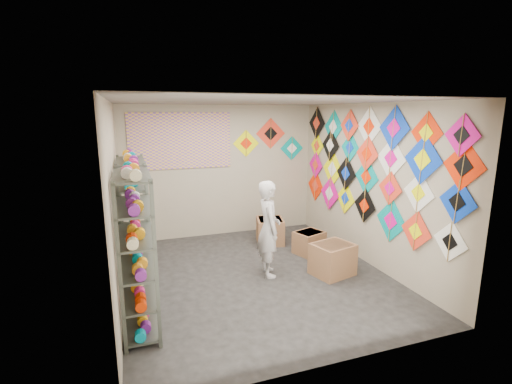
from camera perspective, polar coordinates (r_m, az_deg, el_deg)
name	(u,v)px	position (r m, az deg, el deg)	size (l,w,h in m)	color
ground	(256,276)	(6.05, 0.04, -12.78)	(4.50, 4.50, 0.00)	black
room_walls	(256,174)	(5.56, 0.04, 2.79)	(4.50, 4.50, 4.50)	tan
shelf_rack_front	(137,252)	(4.61, -17.88, -8.73)	(0.40, 1.10, 1.90)	#4C5147
shelf_rack_back	(134,221)	(5.85, -18.23, -4.33)	(0.40, 1.10, 1.90)	#4C5147
string_spools	(135,228)	(5.20, -18.15, -5.27)	(0.12, 2.36, 0.12)	#DF1D6F
kite_wall_display	(366,167)	(6.53, 16.53, 3.76)	(0.06, 4.31, 2.10)	white
back_wall_kites	(269,141)	(7.97, 2.04, 7.89)	(1.60, 0.02, 0.92)	#FDFF00
poster	(181,141)	(7.50, -11.51, 7.71)	(2.00, 0.01, 1.10)	#7D4AA0
shopkeeper	(269,229)	(5.84, 1.97, -5.64)	(0.44, 0.60, 1.53)	beige
carton_a	(333,259)	(6.13, 11.69, -10.10)	(0.61, 0.51, 0.51)	#956341
carton_b	(309,242)	(6.95, 8.17, -7.69)	(0.50, 0.41, 0.41)	#956341
carton_c	(270,231)	(7.40, 2.19, -5.99)	(0.51, 0.56, 0.49)	#956341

